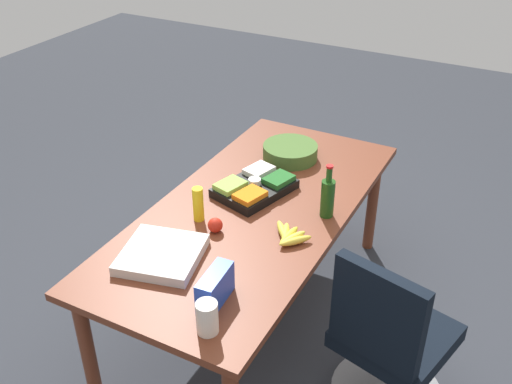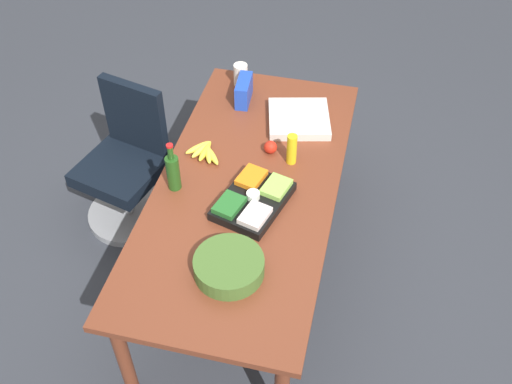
% 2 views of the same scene
% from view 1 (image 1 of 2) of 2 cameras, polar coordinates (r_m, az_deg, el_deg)
% --- Properties ---
extents(ground_plane, '(10.00, 10.00, 0.00)m').
position_cam_1_polar(ground_plane, '(3.64, -0.24, -11.36)').
color(ground_plane, '#32353C').
extents(conference_table, '(2.07, 0.97, 0.74)m').
position_cam_1_polar(conference_table, '(3.22, -0.27, -2.61)').
color(conference_table, brown).
rests_on(conference_table, ground).
extents(office_chair, '(0.59, 0.58, 0.95)m').
position_cam_1_polar(office_chair, '(2.97, 12.58, -14.74)').
color(office_chair, gray).
rests_on(office_chair, ground).
extents(wine_bottle, '(0.07, 0.07, 0.30)m').
position_cam_1_polar(wine_bottle, '(3.08, 6.88, -0.45)').
color(wine_bottle, '#214E18').
rests_on(wine_bottle, conference_table).
extents(chip_bag_blue, '(0.23, 0.10, 0.15)m').
position_cam_1_polar(chip_bag_blue, '(2.55, -3.95, -9.14)').
color(chip_bag_blue, blue).
rests_on(chip_bag_blue, conference_table).
extents(mayo_jar, '(0.09, 0.09, 0.15)m').
position_cam_1_polar(mayo_jar, '(2.42, -4.71, -11.92)').
color(mayo_jar, white).
rests_on(mayo_jar, conference_table).
extents(veggie_tray, '(0.48, 0.40, 0.09)m').
position_cam_1_polar(veggie_tray, '(3.30, -0.13, 0.52)').
color(veggie_tray, black).
rests_on(veggie_tray, conference_table).
extents(salad_bowl, '(0.41, 0.41, 0.09)m').
position_cam_1_polar(salad_bowl, '(3.65, 3.30, 3.87)').
color(salad_bowl, '#43662A').
rests_on(salad_bowl, conference_table).
extents(pizza_box, '(0.43, 0.43, 0.05)m').
position_cam_1_polar(pizza_box, '(2.84, -9.04, -5.94)').
color(pizza_box, silver).
rests_on(pizza_box, conference_table).
extents(banana_bunch, '(0.20, 0.23, 0.04)m').
position_cam_1_polar(banana_bunch, '(2.93, 3.17, -4.19)').
color(banana_bunch, yellow).
rests_on(banana_bunch, conference_table).
extents(apple_red, '(0.09, 0.09, 0.08)m').
position_cam_1_polar(apple_red, '(2.98, -3.93, -3.19)').
color(apple_red, red).
rests_on(apple_red, conference_table).
extents(mustard_bottle, '(0.06, 0.06, 0.19)m').
position_cam_1_polar(mustard_bottle, '(3.05, -5.57, -1.17)').
color(mustard_bottle, yellow).
rests_on(mustard_bottle, conference_table).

